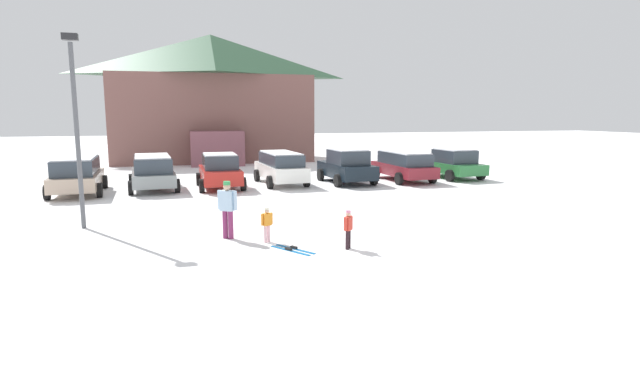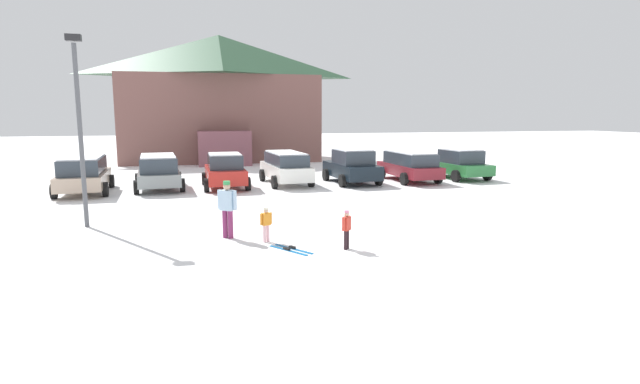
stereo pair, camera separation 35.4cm
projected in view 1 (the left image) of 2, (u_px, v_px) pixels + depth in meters
The scene contains 14 objects.
ground at pixel (406, 291), 10.13m from camera, with size 160.00×160.00×0.00m, color white.
ski_lodge at pixel (212, 97), 38.02m from camera, with size 15.08×9.27×9.45m.
parked_beige_suv at pixel (77, 174), 22.30m from camera, with size 2.40×4.67×1.66m.
parked_grey_wagon at pixel (153, 171), 23.59m from camera, with size 2.44×4.61×1.63m.
parked_red_sedan at pixel (220, 171), 24.06m from camera, with size 2.15×4.04×1.69m.
parked_white_suv at pixel (281, 167), 25.44m from camera, with size 2.27×4.74×1.65m.
parked_black_sedan at pixel (347, 166), 25.83m from camera, with size 2.33×4.22×1.78m.
parked_maroon_van at pixel (404, 165), 26.74m from camera, with size 2.23×4.62×1.58m.
parked_green_coupe at pixel (453, 163), 27.81m from camera, with size 2.43×4.20×1.66m.
skier_child_in_orange_jacket at pixel (267, 223), 13.90m from camera, with size 0.35×0.22×0.99m.
skier_adult_in_blue_parka at pixel (227, 206), 14.27m from camera, with size 0.52×0.43×1.67m.
skier_child_in_red_jacket at pixel (348, 227), 13.20m from camera, with size 0.29×0.31×1.05m.
pair_of_skis at pixel (292, 249), 13.17m from camera, with size 0.99×1.33×0.08m.
lamp_post at pixel (76, 122), 15.21m from camera, with size 0.44×0.24×5.93m.
Camera 1 is at (-4.38, -8.82, 3.56)m, focal length 28.00 mm.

